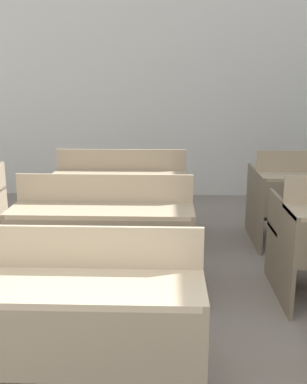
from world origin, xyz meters
The scene contains 4 objects.
wall_back centered at (0.00, 5.57, 1.49)m, with size 6.33×0.06×2.98m.
bench_front_center centered at (-0.20, 1.28, 0.49)m, with size 1.26×0.80×0.93m.
bench_second_center centered at (-0.19, 2.45, 0.49)m, with size 1.26×0.80×0.93m.
bench_third_center centered at (-0.19, 3.65, 0.49)m, with size 1.26×0.80×0.93m.
Camera 1 is at (0.27, -0.64, 1.56)m, focal length 42.00 mm.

